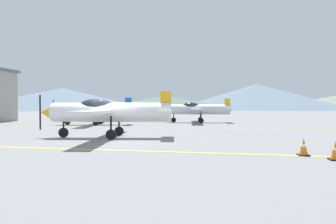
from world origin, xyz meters
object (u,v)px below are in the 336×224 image
at_px(airplane_near, 107,112).
at_px(airplane_mid, 93,109).
at_px(airplane_far, 196,109).
at_px(traffic_cone_front, 304,147).
at_px(traffic_cone_side, 335,151).

xyz_separation_m(airplane_near, airplane_mid, (-5.34, 9.76, 0.00)).
relative_size(airplane_far, traffic_cone_front, 14.09).
relative_size(airplane_far, traffic_cone_side, 14.09).
xyz_separation_m(airplane_mid, airplane_far, (8.95, 5.22, 0.00)).
height_order(airplane_near, airplane_far, same).
bearing_deg(airplane_near, traffic_cone_front, -24.79).
distance_m(airplane_mid, traffic_cone_side, 20.81).
bearing_deg(traffic_cone_front, airplane_far, 105.21).
xyz_separation_m(airplane_far, traffic_cone_side, (5.91, -19.74, -1.11)).
distance_m(airplane_near, airplane_far, 15.41).
xyz_separation_m(airplane_near, traffic_cone_side, (9.52, -4.76, -1.11)).
bearing_deg(airplane_near, airplane_far, 76.44).
bearing_deg(traffic_cone_front, airplane_near, 155.21).
xyz_separation_m(airplane_near, traffic_cone_front, (8.79, -4.06, -1.11)).
height_order(airplane_near, traffic_cone_side, airplane_near).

